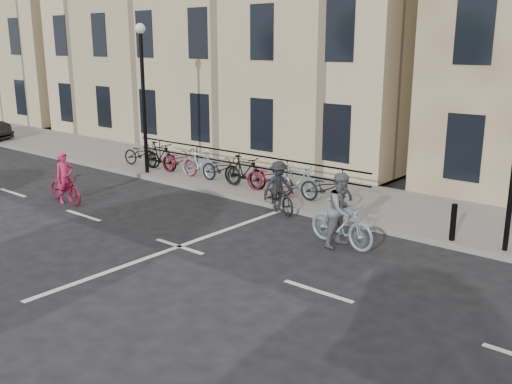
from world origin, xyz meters
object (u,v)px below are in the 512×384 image
Objects in this scene: cyclist_grey at (342,217)px; lamp_post at (143,80)px; cyclist_dark at (278,192)px; cyclist_pink at (65,185)px.

lamp_post is at bearing 86.59° from cyclist_grey.
cyclist_dark is at bearing 73.00° from cyclist_grey.
lamp_post is 2.96× the size of cyclist_pink.
cyclist_pink is at bearing 143.82° from cyclist_dark.
lamp_post is 7.13m from cyclist_dark.
cyclist_pink is (0.87, -3.90, -2.95)m from lamp_post.
cyclist_grey is at bearing -72.83° from cyclist_pink.
lamp_post is 2.74× the size of cyclist_grey.
cyclist_pink is at bearing -77.37° from lamp_post.
cyclist_dark is (6.49, -0.50, -2.90)m from lamp_post.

